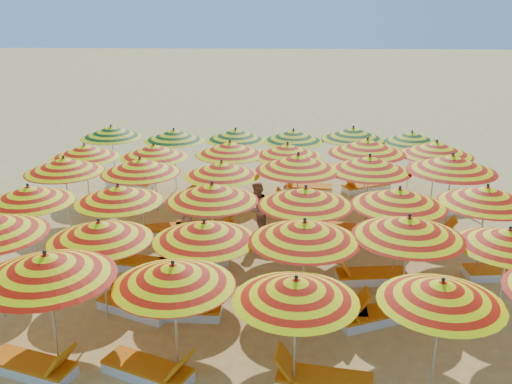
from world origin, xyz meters
TOP-DOWN VIEW (x-y plane):
  - ground at (0.00, 0.00)m, footprint 120.00×120.00m
  - umbrella_1 at (-3.43, -5.29)m, footprint 2.91×2.91m
  - umbrella_2 at (-1.25, -5.20)m, footprint 2.75×2.75m
  - umbrella_3 at (0.87, -5.57)m, footprint 2.48×2.48m
  - umbrella_4 at (3.30, -5.54)m, footprint 2.78×2.78m
  - umbrella_7 at (-3.10, -3.33)m, footprint 2.84×2.84m
  - umbrella_8 at (-0.94, -3.25)m, footprint 2.19×2.19m
  - umbrella_9 at (1.12, -3.39)m, footprint 2.98×2.98m
  - umbrella_10 at (3.25, -3.16)m, footprint 2.96×2.96m
  - umbrella_11 at (5.29, -3.20)m, footprint 2.32×2.32m
  - umbrella_12 at (-5.50, -1.11)m, footprint 2.42×2.42m
  - umbrella_13 at (-3.33, -0.99)m, footprint 2.40×2.40m
  - umbrella_14 at (-1.01, -1.01)m, footprint 2.91×2.91m
  - umbrella_15 at (1.24, -1.28)m, footprint 3.01×3.01m
  - umbrella_16 at (3.45, -1.27)m, footprint 2.29×2.29m
  - umbrella_17 at (5.56, -1.04)m, footprint 2.93×2.93m
  - umbrella_18 at (-5.46, 1.24)m, footprint 2.46×2.46m
  - umbrella_19 at (-3.27, 1.18)m, footprint 2.50×2.50m
  - umbrella_20 at (-1.00, 1.28)m, footprint 2.37×2.37m
  - umbrella_21 at (1.15, 1.24)m, footprint 3.04×3.04m
  - umbrella_22 at (3.13, 1.28)m, footprint 2.77×2.77m
  - umbrella_23 at (5.35, 1.11)m, footprint 2.72×2.72m
  - umbrella_24 at (-5.49, 3.12)m, footprint 2.21×2.21m
  - umbrella_25 at (-3.31, 3.16)m, footprint 2.60×2.60m
  - umbrella_26 at (-0.92, 3.34)m, footprint 2.43×2.43m
  - umbrella_27 at (0.89, 3.24)m, footprint 2.67×2.67m
  - umbrella_28 at (3.34, 3.08)m, footprint 2.77×2.77m
  - umbrella_29 at (5.50, 3.25)m, footprint 2.79×2.79m
  - umbrella_30 at (-5.30, 5.52)m, footprint 2.79×2.79m
  - umbrella_31 at (-3.05, 5.36)m, footprint 2.67×2.67m
  - umbrella_32 at (-0.89, 5.49)m, footprint 2.62×2.62m
  - umbrella_33 at (1.13, 5.36)m, footprint 2.65×2.65m
  - umbrella_34 at (3.22, 5.49)m, footprint 2.56×2.56m
  - umbrella_35 at (5.23, 5.39)m, footprint 2.12×2.12m
  - lounger_1 at (-3.93, -5.28)m, footprint 1.83×1.10m
  - lounger_2 at (-1.75, -5.32)m, footprint 1.82×1.24m
  - lounger_3 at (1.38, -5.52)m, footprint 1.80×0.86m
  - lounger_5 at (-2.50, -3.11)m, footprint 1.82×1.25m
  - lounger_6 at (-1.44, -3.19)m, footprint 1.75×0.64m
  - lounger_7 at (1.72, -3.21)m, footprint 1.75×0.65m
  - lounger_8 at (2.66, -3.30)m, footprint 1.82×1.21m
  - lounger_9 at (-2.82, -1.03)m, footprint 1.81×0.92m
  - lounger_10 at (-1.52, -0.78)m, footprint 1.83×1.14m
  - lounger_11 at (2.85, -1.46)m, footprint 1.78×0.76m
  - lounger_12 at (6.16, -1.13)m, footprint 1.77×0.71m
  - lounger_13 at (-2.68, 1.20)m, footprint 1.82×0.97m
  - lounger_14 at (-1.50, 1.49)m, footprint 1.77×0.70m
  - lounger_15 at (1.65, 1.29)m, footprint 1.83×1.07m
  - lounger_16 at (2.63, 1.38)m, footprint 1.83×1.08m
  - lounger_17 at (4.85, 1.25)m, footprint 1.81×0.89m
  - lounger_18 at (-4.89, 3.05)m, footprint 1.76×0.66m
  - lounger_19 at (-1.51, 3.36)m, footprint 1.83×1.15m
  - lounger_20 at (1.39, 3.35)m, footprint 1.76×0.68m
  - lounger_21 at (6.10, 3.29)m, footprint 1.83×1.10m
  - lounger_22 at (-4.70, 5.42)m, footprint 1.83×1.04m
  - lounger_23 at (1.64, 5.13)m, footprint 1.78×0.75m
  - lounger_24 at (3.72, 5.32)m, footprint 1.82×1.23m
  - beachgoer_a at (-1.84, 0.18)m, footprint 0.58×0.68m
  - beachgoer_b at (-0.01, 1.44)m, footprint 0.80×0.91m

SIDE VIEW (x-z plane):
  - ground at x=0.00m, z-range 0.00..0.00m
  - lounger_1 at x=-3.93m, z-range -0.19..0.50m
  - lounger_2 at x=-1.75m, z-range -0.19..0.50m
  - lounger_3 at x=1.38m, z-range -0.19..0.50m
  - lounger_5 at x=-2.50m, z-range -0.19..0.50m
  - lounger_6 at x=-1.44m, z-range -0.19..0.50m
  - lounger_7 at x=1.72m, z-range -0.19..0.50m
  - lounger_8 at x=2.66m, z-range -0.19..0.50m
  - lounger_9 at x=-2.82m, z-range -0.19..0.50m
  - lounger_10 at x=-1.52m, z-range -0.19..0.50m
  - lounger_11 at x=2.85m, z-range -0.19..0.50m
  - lounger_12 at x=6.16m, z-range -0.19..0.50m
  - lounger_13 at x=-2.68m, z-range -0.19..0.50m
  - lounger_14 at x=-1.50m, z-range -0.19..0.50m
  - lounger_15 at x=1.65m, z-range -0.19..0.50m
  - lounger_16 at x=2.63m, z-range -0.19..0.50m
  - lounger_17 at x=4.85m, z-range -0.19..0.50m
  - lounger_18 at x=-4.89m, z-range -0.19..0.50m
  - lounger_19 at x=-1.51m, z-range -0.19..0.50m
  - lounger_20 at x=1.39m, z-range -0.19..0.50m
  - lounger_21 at x=6.10m, z-range -0.19..0.50m
  - lounger_22 at x=-4.70m, z-range -0.19..0.50m
  - lounger_23 at x=1.64m, z-range -0.19..0.50m
  - lounger_24 at x=3.72m, z-range -0.19..0.50m
  - beachgoer_b at x=-0.01m, z-range 0.00..1.55m
  - beachgoer_a at x=-1.84m, z-range 0.00..1.57m
  - umbrella_35 at x=5.23m, z-range 0.84..3.06m
  - umbrella_11 at x=5.29m, z-range 0.85..3.07m
  - umbrella_31 at x=-3.05m, z-range 0.85..3.10m
  - umbrella_24 at x=-5.49m, z-range 0.85..3.10m
  - umbrella_32 at x=-0.89m, z-range 0.86..3.10m
  - umbrella_4 at x=3.30m, z-range 0.86..3.12m
  - umbrella_33 at x=1.13m, z-range 0.86..3.12m
  - umbrella_25 at x=-3.31m, z-range 0.86..3.13m
  - umbrella_20 at x=-1.00m, z-range 0.87..3.15m
  - umbrella_3 at x=0.87m, z-range 0.87..3.15m
  - umbrella_30 at x=-5.30m, z-range 0.88..3.19m
  - umbrella_13 at x=-3.33m, z-range 0.88..3.19m
  - umbrella_27 at x=0.89m, z-range 0.88..3.19m
  - umbrella_12 at x=-5.50m, z-range 0.88..3.20m
  - umbrella_8 at x=-0.94m, z-range 0.88..3.20m
  - umbrella_2 at x=-1.25m, z-range 0.88..3.21m
  - umbrella_7 at x=-3.10m, z-range 0.89..3.22m
  - umbrella_26 at x=-0.92m, z-range 0.89..3.23m
  - umbrella_34 at x=3.22m, z-range 0.89..3.23m
  - umbrella_18 at x=-5.46m, z-range 0.90..3.27m
  - umbrella_19 at x=-3.27m, z-range 0.91..3.30m
  - umbrella_14 at x=-1.01m, z-range 0.91..3.31m
  - umbrella_15 at x=1.24m, z-range 0.92..3.33m
  - umbrella_17 at x=5.56m, z-range 0.92..3.34m
  - umbrella_16 at x=3.45m, z-range 0.92..3.34m
  - umbrella_29 at x=5.50m, z-range 0.92..3.34m
  - umbrella_9 at x=1.12m, z-range 0.92..3.35m
  - umbrella_10 at x=3.25m, z-range 0.93..3.39m
  - umbrella_22 at x=3.13m, z-range 0.95..3.44m
  - umbrella_21 at x=1.15m, z-range 0.96..3.49m
  - umbrella_28 at x=3.34m, z-range 0.96..3.50m
  - umbrella_1 at x=-3.43m, z-range 0.96..3.50m
  - umbrella_23 at x=5.35m, z-range 0.99..3.58m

